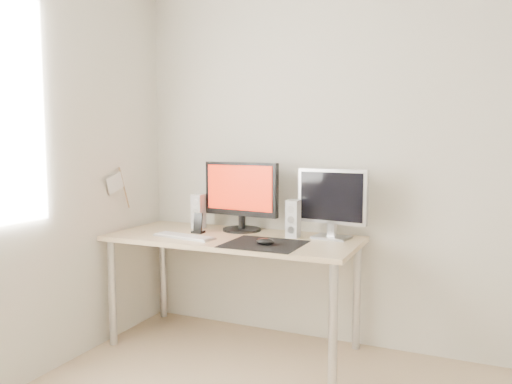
% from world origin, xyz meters
% --- Properties ---
extents(wall_back, '(3.50, 0.00, 3.50)m').
position_xyz_m(wall_back, '(0.00, 1.75, 1.25)').
color(wall_back, silver).
rests_on(wall_back, ground).
extents(mousepad, '(0.45, 0.40, 0.00)m').
position_xyz_m(mousepad, '(-0.65, 1.23, 0.73)').
color(mousepad, black).
rests_on(mousepad, desk).
extents(mouse, '(0.11, 0.07, 0.04)m').
position_xyz_m(mouse, '(-0.63, 1.20, 0.75)').
color(mouse, black).
rests_on(mouse, mousepad).
extents(desk, '(1.60, 0.70, 0.73)m').
position_xyz_m(desk, '(-0.93, 1.38, 0.65)').
color(desk, '#D1B587').
rests_on(desk, ground).
extents(main_monitor, '(0.55, 0.29, 0.47)m').
position_xyz_m(main_monitor, '(-0.97, 1.58, 0.98)').
color(main_monitor, black).
rests_on(main_monitor, desk).
extents(second_monitor, '(0.45, 0.19, 0.43)m').
position_xyz_m(second_monitor, '(-0.33, 1.56, 0.97)').
color(second_monitor, '#B0B0B2').
rests_on(second_monitor, desk).
extents(speaker_left, '(0.08, 0.09, 0.24)m').
position_xyz_m(speaker_left, '(-1.29, 1.56, 0.85)').
color(speaker_left, white).
rests_on(speaker_left, desk).
extents(speaker_right, '(0.08, 0.09, 0.24)m').
position_xyz_m(speaker_right, '(-0.56, 1.50, 0.85)').
color(speaker_right, white).
rests_on(speaker_right, desk).
extents(keyboard, '(0.43, 0.18, 0.02)m').
position_xyz_m(keyboard, '(-1.19, 1.22, 0.74)').
color(keyboard, '#B2B2B5').
rests_on(keyboard, desk).
extents(phone_dock, '(0.08, 0.07, 0.14)m').
position_xyz_m(phone_dock, '(-1.19, 1.39, 0.77)').
color(phone_dock, black).
rests_on(phone_dock, desk).
extents(pennant, '(0.01, 0.23, 0.29)m').
position_xyz_m(pennant, '(-1.72, 1.24, 1.05)').
color(pennant, '#A57F54').
rests_on(pennant, wall_left).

